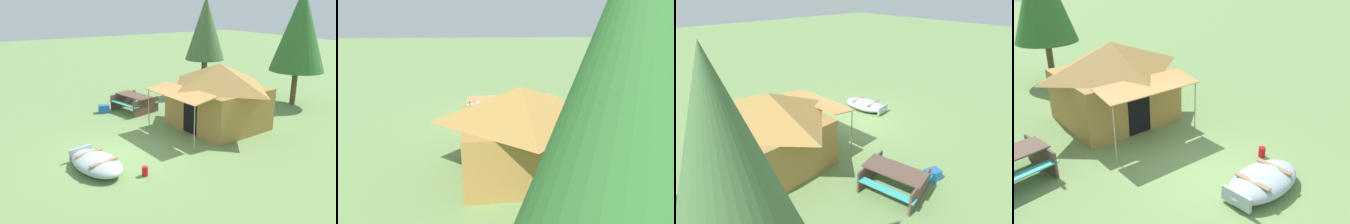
% 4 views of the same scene
% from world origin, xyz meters
% --- Properties ---
extents(ground_plane, '(80.00, 80.00, 0.00)m').
position_xyz_m(ground_plane, '(0.00, 0.00, 0.00)').
color(ground_plane, '#6D8E51').
extents(beached_rowboat, '(2.39, 1.57, 0.47)m').
position_xyz_m(beached_rowboat, '(0.65, -1.23, 0.24)').
color(beached_rowboat, '#A3B4BA').
rests_on(beached_rowboat, ground_plane).
extents(canvas_cabin_tent, '(3.83, 4.40, 2.63)m').
position_xyz_m(canvas_cabin_tent, '(-0.44, 4.49, 1.37)').
color(canvas_cabin_tent, '#A2783B').
rests_on(canvas_cabin_tent, ground_plane).
extents(fuel_can, '(0.26, 0.26, 0.29)m').
position_xyz_m(fuel_can, '(1.77, -0.14, 0.14)').
color(fuel_can, red).
rests_on(fuel_can, ground_plane).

